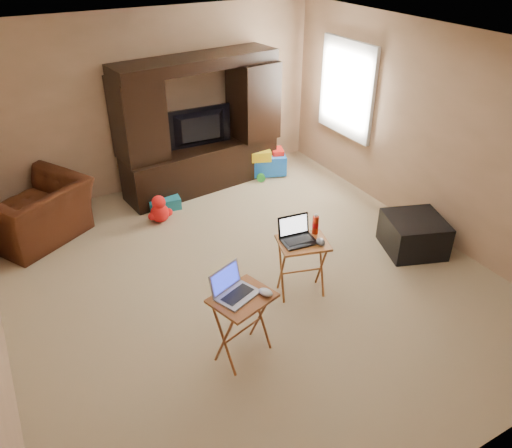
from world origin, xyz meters
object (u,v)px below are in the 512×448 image
plush_toy (159,209)px  push_toy (266,161)px  mouse_left (266,292)px  tray_table_right (302,268)px  laptop_right (299,232)px  water_bottle (315,225)px  recliner (35,212)px  ottoman (414,234)px  child_rocker (162,188)px  laptop_left (237,285)px  entertainment_center (200,125)px  tray_table_left (243,326)px  television (201,129)px  mouse_right (321,242)px

plush_toy → push_toy: (1.96, 0.55, 0.04)m
mouse_left → tray_table_right: bearing=36.2°
laptop_right → water_bottle: laptop_right is taller
recliner → ottoman: size_ratio=1.75×
child_rocker → push_toy: child_rocker is taller
recliner → tray_table_right: 3.37m
plush_toy → laptop_left: laptop_left is taller
recliner → plush_toy: recliner is taller
tray_table_right → mouse_left: (-0.77, -0.56, 0.38)m
entertainment_center → plush_toy: 1.39m
ottoman → mouse_left: bearing=-166.1°
tray_table_left → water_bottle: water_bottle is taller
plush_toy → laptop_right: laptop_right is taller
recliner → ottoman: 4.62m
entertainment_center → laptop_right: (-0.17, -2.84, -0.19)m
ottoman → tray_table_left: size_ratio=0.98×
entertainment_center → laptop_right: 2.85m
laptop_left → tray_table_right: bearing=3.9°
push_toy → tray_table_left: (-2.12, -3.21, 0.11)m
entertainment_center → recliner: (-2.39, -0.36, -0.58)m
tray_table_left → tray_table_right: bearing=10.4°
entertainment_center → plush_toy: bearing=-149.5°
ottoman → push_toy: bearing=100.4°
plush_toy → mouse_left: (0.03, -2.73, 0.51)m
television → laptop_right: bearing=88.1°
recliner → mouse_left: 3.42m
plush_toy → entertainment_center: bearing=36.6°
entertainment_center → television: bearing=-96.2°
recliner → water_bottle: 3.47m
push_toy → child_rocker: bearing=-154.1°
recliner → tray_table_right: size_ratio=1.78×
recliner → laptop_left: (1.27, -2.96, 0.42)m
laptop_left → mouse_right: bearing=-4.2°
child_rocker → tray_table_right: tray_table_right is taller
ottoman → entertainment_center: bearing=118.2°
laptop_left → television: bearing=49.8°
ottoman → tray_table_right: bearing=-178.8°
entertainment_center → water_bottle: 2.79m
entertainment_center → push_toy: entertainment_center is taller
laptop_left → water_bottle: bearing=3.3°
entertainment_center → mouse_left: 3.55m
ottoman → mouse_right: mouse_right is taller
child_rocker → plush_toy: size_ratio=1.48×
push_toy → ottoman: (0.49, -2.68, -0.02)m
child_rocker → ottoman: bearing=-41.1°
mouse_right → child_rocker: bearing=105.7°
television → ottoman: television is taller
entertainment_center → ottoman: bearing=-67.9°
push_toy → mouse_left: bearing=-100.1°
ottoman → mouse_left: size_ratio=4.82×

